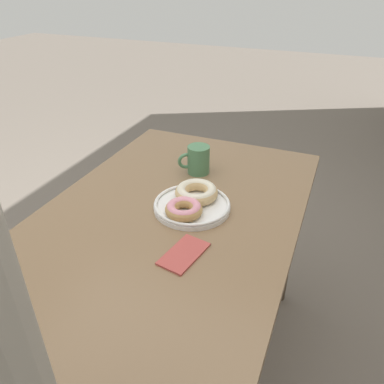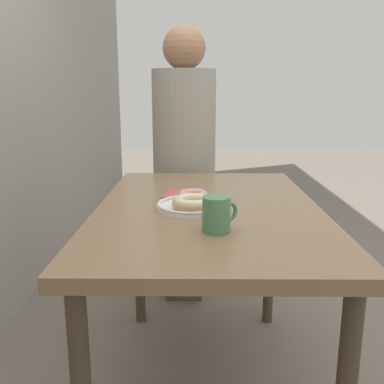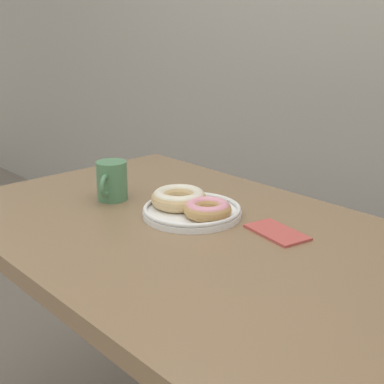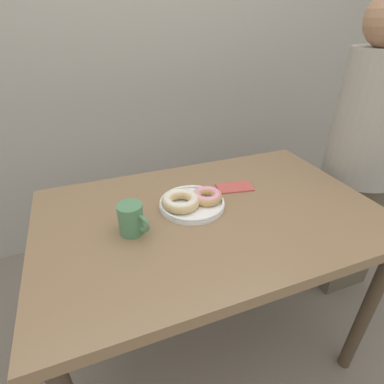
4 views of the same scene
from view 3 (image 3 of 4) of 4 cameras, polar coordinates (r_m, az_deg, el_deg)
The scene contains 4 objects.
dining_table at distance 1.25m, azimuth -0.34°, elevation -7.29°, with size 1.19×0.76×0.75m.
donut_plate at distance 1.28m, azimuth -0.17°, elevation -1.45°, with size 0.27×0.24×0.05m.
coffee_mug at distance 1.40m, azimuth -8.57°, elevation 1.22°, with size 0.09×0.11×0.10m.
napkin at distance 1.19m, azimuth 9.04°, elevation -4.26°, with size 0.15×0.10×0.01m.
Camera 3 is at (0.84, -0.65, 1.20)m, focal length 50.00 mm.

